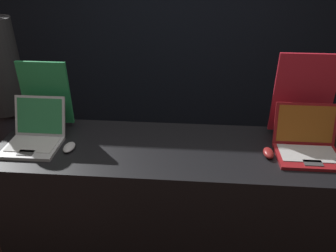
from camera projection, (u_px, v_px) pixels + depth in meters
wall_back at (181, 9)px, 3.32m from camera, size 8.00×0.05×2.80m
display_counter at (166, 203)px, 2.20m from camera, size 2.07×0.62×0.89m
laptop_front at (35, 135)px, 2.00m from camera, size 0.32×0.35×0.25m
mouse_front at (69, 147)px, 1.96m from camera, size 0.07×0.11×0.03m
promo_stand_front at (46, 96)px, 2.13m from camera, size 0.32×0.07×0.44m
laptop_back at (307, 144)px, 1.91m from camera, size 0.36×0.32×0.26m
mouse_back at (268, 153)px, 1.90m from camera, size 0.06×0.11×0.04m
promo_stand_back at (303, 97)px, 2.01m from camera, size 0.36×0.07×0.53m
person_bystander at (6, 101)px, 2.56m from camera, size 0.33×0.33×1.74m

